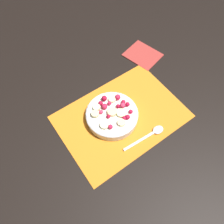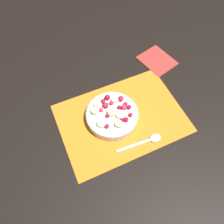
# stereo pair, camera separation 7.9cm
# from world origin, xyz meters

# --- Properties ---
(ground_plane) EXTENTS (3.00, 3.00, 0.00)m
(ground_plane) POSITION_xyz_m (0.00, 0.00, 0.00)
(ground_plane) COLOR black
(placemat) EXTENTS (0.46, 0.33, 0.01)m
(placemat) POSITION_xyz_m (0.00, 0.00, 0.00)
(placemat) COLOR orange
(placemat) RESTS_ON ground_plane
(fruit_bowl) EXTENTS (0.19, 0.19, 0.06)m
(fruit_bowl) POSITION_xyz_m (-0.03, 0.02, 0.03)
(fruit_bowl) COLOR silver
(fruit_bowl) RESTS_ON placemat
(spoon) EXTENTS (0.17, 0.03, 0.01)m
(spoon) POSITION_xyz_m (0.05, -0.12, 0.01)
(spoon) COLOR silver
(spoon) RESTS_ON placemat
(napkin) EXTENTS (0.16, 0.17, 0.01)m
(napkin) POSITION_xyz_m (0.27, 0.20, 0.00)
(napkin) COLOR #A3332D
(napkin) RESTS_ON ground_plane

